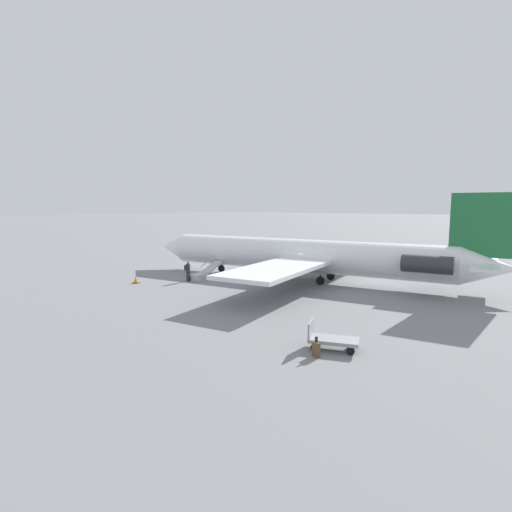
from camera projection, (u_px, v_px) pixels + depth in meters
ground_plane at (298, 280)px, 34.97m from camera, size 600.00×600.00×0.00m
airplane_main at (309, 256)px, 34.20m from camera, size 31.87×24.37×7.33m
boarding_stairs at (202, 275)px, 35.28m from camera, size 1.72×4.13×1.78m
passenger at (188, 270)px, 34.03m from camera, size 0.38×0.56×1.74m
luggage_cart at (331, 339)px, 17.88m from camera, size 2.45×1.85×1.22m
suitcase at (316, 349)px, 17.03m from camera, size 0.42×0.37×0.88m
traffic_cone_near_stairs at (136, 280)px, 33.36m from camera, size 0.51×0.51×0.56m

